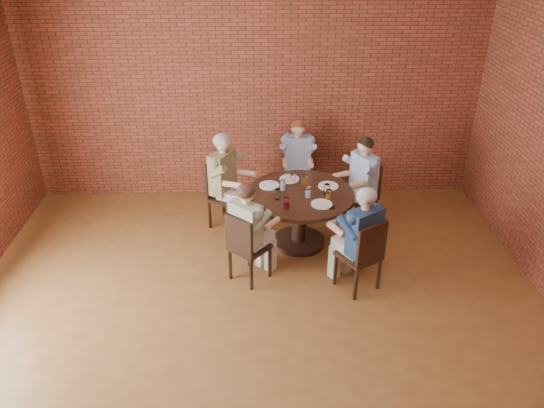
{
  "coord_description": "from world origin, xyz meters",
  "views": [
    {
      "loc": [
        0.01,
        -3.87,
        3.84
      ],
      "look_at": [
        0.17,
        1.0,
        1.15
      ],
      "focal_mm": 35.0,
      "sensor_mm": 36.0,
      "label": 1
    }
  ],
  "objects_px": {
    "chair_c": "(222,191)",
    "diner_b": "(297,163)",
    "smartphone": "(330,206)",
    "diner_e": "(360,239)",
    "chair_e": "(364,254)",
    "chair_b": "(297,170)",
    "diner_c": "(227,182)",
    "chair_a": "(364,191)",
    "diner_d": "(249,233)",
    "diner_a": "(360,183)",
    "dining_table": "(300,208)",
    "chair_d": "(245,246)"
  },
  "relations": [
    {
      "from": "chair_c",
      "to": "diner_b",
      "type": "bearing_deg",
      "value": -33.24
    },
    {
      "from": "diner_b",
      "to": "smartphone",
      "type": "height_order",
      "value": "diner_b"
    },
    {
      "from": "diner_e",
      "to": "chair_e",
      "type": "bearing_deg",
      "value": 90.0
    },
    {
      "from": "chair_c",
      "to": "diner_e",
      "type": "distance_m",
      "value": 2.21
    },
    {
      "from": "chair_b",
      "to": "diner_c",
      "type": "xyz_separation_m",
      "value": [
        -1.0,
        -0.7,
        0.17
      ]
    },
    {
      "from": "chair_a",
      "to": "chair_e",
      "type": "distance_m",
      "value": 1.55
    },
    {
      "from": "diner_d",
      "to": "smartphone",
      "type": "bearing_deg",
      "value": -117.91
    },
    {
      "from": "chair_a",
      "to": "diner_a",
      "type": "relative_size",
      "value": 0.71
    },
    {
      "from": "dining_table",
      "to": "smartphone",
      "type": "height_order",
      "value": "smartphone"
    },
    {
      "from": "chair_a",
      "to": "diner_e",
      "type": "distance_m",
      "value": 1.5
    },
    {
      "from": "diner_b",
      "to": "diner_d",
      "type": "relative_size",
      "value": 1.01
    },
    {
      "from": "chair_e",
      "to": "smartphone",
      "type": "height_order",
      "value": "chair_e"
    },
    {
      "from": "diner_e",
      "to": "diner_b",
      "type": "bearing_deg",
      "value": -107.62
    },
    {
      "from": "chair_a",
      "to": "chair_d",
      "type": "xyz_separation_m",
      "value": [
        -1.61,
        -1.3,
        -0.0
      ]
    },
    {
      "from": "chair_c",
      "to": "chair_e",
      "type": "relative_size",
      "value": 1.02
    },
    {
      "from": "dining_table",
      "to": "chair_e",
      "type": "xyz_separation_m",
      "value": [
        0.64,
        -1.01,
        -0.03
      ]
    },
    {
      "from": "diner_b",
      "to": "smartphone",
      "type": "xyz_separation_m",
      "value": [
        0.28,
        -1.5,
        0.12
      ]
    },
    {
      "from": "chair_a",
      "to": "smartphone",
      "type": "xyz_separation_m",
      "value": [
        -0.59,
        -0.88,
        0.26
      ]
    },
    {
      "from": "chair_c",
      "to": "chair_b",
      "type": "bearing_deg",
      "value": -30.22
    },
    {
      "from": "chair_d",
      "to": "dining_table",
      "type": "bearing_deg",
      "value": -90.0
    },
    {
      "from": "chair_a",
      "to": "diner_a",
      "type": "xyz_separation_m",
      "value": [
        -0.07,
        -0.04,
        0.14
      ]
    },
    {
      "from": "diner_b",
      "to": "diner_e",
      "type": "bearing_deg",
      "value": -72.79
    },
    {
      "from": "diner_c",
      "to": "diner_d",
      "type": "height_order",
      "value": "diner_c"
    },
    {
      "from": "chair_d",
      "to": "smartphone",
      "type": "distance_m",
      "value": 1.13
    },
    {
      "from": "chair_b",
      "to": "diner_c",
      "type": "height_order",
      "value": "diner_c"
    },
    {
      "from": "dining_table",
      "to": "diner_e",
      "type": "bearing_deg",
      "value": -57.76
    },
    {
      "from": "dining_table",
      "to": "chair_d",
      "type": "relative_size",
      "value": 1.52
    },
    {
      "from": "diner_c",
      "to": "diner_d",
      "type": "relative_size",
      "value": 1.06
    },
    {
      "from": "chair_c",
      "to": "chair_e",
      "type": "height_order",
      "value": "chair_c"
    },
    {
      "from": "chair_a",
      "to": "chair_b",
      "type": "height_order",
      "value": "same"
    },
    {
      "from": "chair_b",
      "to": "diner_d",
      "type": "xyz_separation_m",
      "value": [
        -0.69,
        -1.94,
        0.13
      ]
    },
    {
      "from": "dining_table",
      "to": "diner_b",
      "type": "distance_m",
      "value": 1.14
    },
    {
      "from": "diner_b",
      "to": "diner_d",
      "type": "xyz_separation_m",
      "value": [
        -0.69,
        -1.86,
        -0.01
      ]
    },
    {
      "from": "chair_d",
      "to": "smartphone",
      "type": "xyz_separation_m",
      "value": [
        1.02,
        0.42,
        0.26
      ]
    },
    {
      "from": "diner_c",
      "to": "chair_e",
      "type": "xyz_separation_m",
      "value": [
        1.59,
        -1.52,
        -0.17
      ]
    },
    {
      "from": "chair_a",
      "to": "chair_d",
      "type": "distance_m",
      "value": 2.07
    },
    {
      "from": "chair_d",
      "to": "chair_e",
      "type": "relative_size",
      "value": 0.98
    },
    {
      "from": "diner_d",
      "to": "diner_e",
      "type": "bearing_deg",
      "value": -148.47
    },
    {
      "from": "chair_b",
      "to": "chair_c",
      "type": "bearing_deg",
      "value": -146.05
    },
    {
      "from": "diner_a",
      "to": "chair_c",
      "type": "relative_size",
      "value": 1.36
    },
    {
      "from": "chair_a",
      "to": "chair_d",
      "type": "relative_size",
      "value": 1.01
    },
    {
      "from": "diner_b",
      "to": "chair_d",
      "type": "relative_size",
      "value": 1.42
    },
    {
      "from": "dining_table",
      "to": "smartphone",
      "type": "xyz_separation_m",
      "value": [
        0.33,
        -0.36,
        0.23
      ]
    },
    {
      "from": "diner_c",
      "to": "smartphone",
      "type": "xyz_separation_m",
      "value": [
        1.28,
        -0.87,
        0.09
      ]
    },
    {
      "from": "chair_b",
      "to": "chair_c",
      "type": "height_order",
      "value": "chair_c"
    },
    {
      "from": "chair_a",
      "to": "diner_d",
      "type": "height_order",
      "value": "diner_d"
    },
    {
      "from": "diner_a",
      "to": "chair_b",
      "type": "height_order",
      "value": "diner_a"
    },
    {
      "from": "chair_c",
      "to": "chair_e",
      "type": "distance_m",
      "value": 2.28
    },
    {
      "from": "diner_b",
      "to": "chair_e",
      "type": "xyz_separation_m",
      "value": [
        0.58,
        -2.14,
        -0.14
      ]
    },
    {
      "from": "chair_b",
      "to": "chair_e",
      "type": "distance_m",
      "value": 2.3
    }
  ]
}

